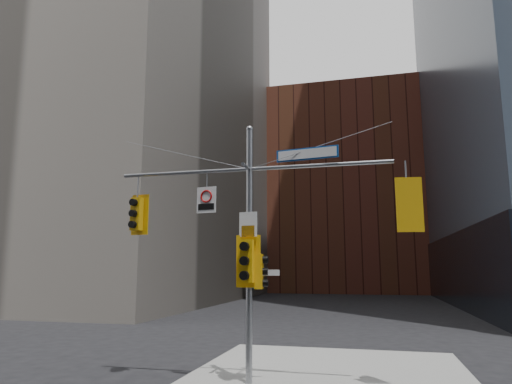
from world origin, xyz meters
The scene contains 12 objects.
sidewalk_corner centered at (2.00, 4.00, 0.07)m, with size 8.00×8.00×0.15m, color gray.
brick_midrise centered at (0.00, 58.00, 14.00)m, with size 26.00×20.00×28.00m, color maroon.
signal_assembly centered at (0.00, 1.99, 4.42)m, with size 8.00×0.80×7.30m.
traffic_light_west_arm centered at (-3.53, 2.01, 4.80)m, with size 0.59×0.50×1.24m.
traffic_light_east_arm centered at (4.28, 1.99, 4.80)m, with size 0.67×0.59×1.42m.
traffic_light_pole_side centered at (0.32, 2.00, 3.10)m, with size 0.38×0.33×0.95m.
traffic_light_pole_front centered at (0.00, 1.73, 3.38)m, with size 0.69×0.54×1.44m.
street_sign_blade centered at (1.67, 2.00, 6.35)m, with size 1.78×0.28×0.35m.
regulatory_sign_arm centered at (-1.29, 1.97, 5.17)m, with size 0.61×0.12×0.76m.
regulatory_sign_pole centered at (0.00, 1.88, 4.38)m, with size 0.53×0.10×0.69m.
street_blade_ew centered at (0.45, 2.00, 3.06)m, with size 0.80×0.11×0.16m.
street_blade_ns centered at (0.00, 2.45, 2.69)m, with size 0.07×0.69×0.14m.
Camera 1 is at (3.35, -10.39, 3.19)m, focal length 32.00 mm.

